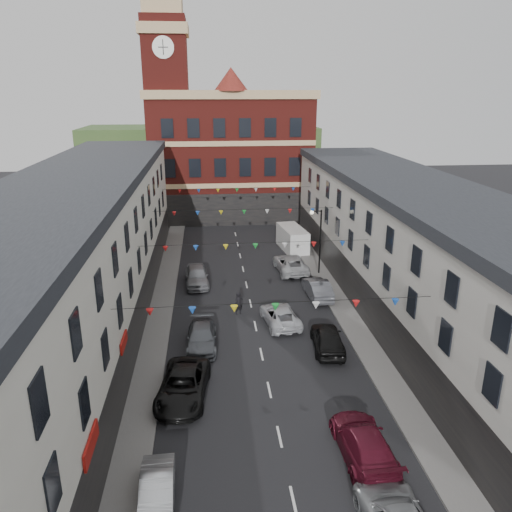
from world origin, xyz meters
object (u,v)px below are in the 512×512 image
object	(u,v)px
car_left_b	(157,492)
car_right_d	(328,339)
car_left_c	(183,386)
car_left_d	(202,337)
car_right_c	(364,443)
white_van	(292,239)
pedestrian	(239,303)
car_left_e	(197,276)
moving_car	(280,315)
street_lamp	(318,233)
car_right_f	(290,264)
car_right_e	(317,288)

from	to	relation	value
car_left_b	car_right_d	size ratio (longest dim) A/B	0.83
car_left_c	car_left_d	bearing A→B (deg)	87.00
car_right_c	white_van	world-z (taller)	white_van
car_left_c	pedestrian	size ratio (longest dim) A/B	3.15
car_left_d	white_van	world-z (taller)	white_van
car_left_e	moving_car	world-z (taller)	car_left_e
white_van	car_left_e	bearing A→B (deg)	-144.75
car_right_d	car_left_e	bearing A→B (deg)	-50.13
street_lamp	car_right_c	distance (m)	24.18
car_left_b	car_right_d	distance (m)	15.36
pedestrian	car_left_e	bearing A→B (deg)	95.19
car_left_c	car_right_c	bearing A→B (deg)	-26.64
car_right_c	car_right_f	distance (m)	24.72
car_left_c	car_right_c	size ratio (longest dim) A/B	1.03
car_left_c	car_right_d	bearing A→B (deg)	33.02
car_left_b	car_right_f	bearing A→B (deg)	67.54
car_left_e	car_right_d	world-z (taller)	car_left_e
car_right_c	car_right_f	size ratio (longest dim) A/B	0.96
street_lamp	car_left_c	world-z (taller)	street_lamp
car_left_b	moving_car	distance (m)	17.46
car_left_c	car_left_e	bearing A→B (deg)	95.08
car_left_b	car_left_e	size ratio (longest dim) A/B	0.80
car_right_d	car_right_e	distance (m)	8.67
car_right_e	car_right_f	distance (m)	6.26
car_left_b	car_right_c	size ratio (longest dim) A/B	0.73
car_right_e	white_van	xyz separation A→B (m)	(0.10, 12.76, 0.43)
car_left_c	car_right_c	xyz separation A→B (m)	(8.35, -5.52, 0.01)
car_left_e	pedestrian	world-z (taller)	pedestrian
car_right_c	car_left_b	bearing A→B (deg)	9.91
car_left_e	moving_car	bearing A→B (deg)	-57.31
car_right_d	white_van	xyz separation A→B (m)	(1.29, 21.35, 0.40)
car_left_c	moving_car	world-z (taller)	car_left_c
car_left_e	car_right_e	size ratio (longest dim) A/B	1.04
street_lamp	car_right_f	bearing A→B (deg)	157.67
car_left_b	car_left_c	bearing A→B (deg)	82.00
car_right_d	car_right_f	size ratio (longest dim) A/B	0.84
car_right_e	car_right_c	bearing A→B (deg)	82.03
car_left_d	pedestrian	world-z (taller)	pedestrian
car_left_d	car_left_e	bearing A→B (deg)	93.38
car_left_b	car_left_d	xyz separation A→B (m)	(1.73, 13.01, 0.04)
car_left_b	moving_car	size ratio (longest dim) A/B	0.81
car_right_f	white_van	bearing A→B (deg)	-104.62
moving_car	street_lamp	bearing A→B (deg)	-123.01
car_left_c	street_lamp	bearing A→B (deg)	65.09
car_left_c	car_left_e	size ratio (longest dim) A/B	1.13
car_left_d	car_left_e	world-z (taller)	car_left_e
car_right_c	white_van	xyz separation A→B (m)	(2.00, 31.32, 0.42)
moving_car	car_left_c	bearing A→B (deg)	45.32
street_lamp	car_right_f	size ratio (longest dim) A/B	1.09
car_left_b	white_van	distance (m)	34.98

